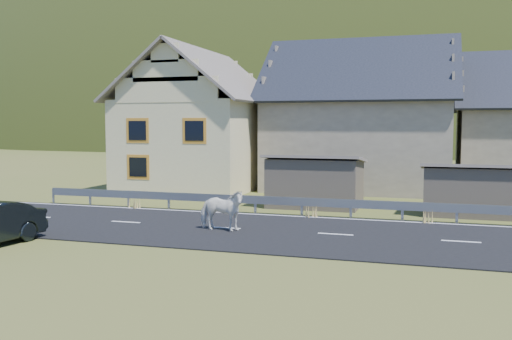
% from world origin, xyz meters
% --- Properties ---
extents(ground, '(160.00, 160.00, 0.00)m').
position_xyz_m(ground, '(0.00, 0.00, 0.00)').
color(ground, '#41511C').
rests_on(ground, ground).
extents(road, '(60.00, 7.00, 0.04)m').
position_xyz_m(road, '(0.00, 0.00, 0.02)').
color(road, black).
rests_on(road, ground).
extents(lane_markings, '(60.00, 6.60, 0.01)m').
position_xyz_m(lane_markings, '(0.00, 0.00, 0.04)').
color(lane_markings, silver).
rests_on(lane_markings, road).
extents(guardrail, '(28.10, 0.09, 0.75)m').
position_xyz_m(guardrail, '(-0.00, 3.68, 0.56)').
color(guardrail, '#93969B').
rests_on(guardrail, ground).
extents(shed_left, '(4.30, 3.30, 2.40)m').
position_xyz_m(shed_left, '(-2.00, 6.50, 1.10)').
color(shed_left, brown).
rests_on(shed_left, ground).
extents(shed_right, '(3.80, 2.90, 2.20)m').
position_xyz_m(shed_right, '(4.50, 6.00, 1.00)').
color(shed_right, brown).
rests_on(shed_right, ground).
extents(house_cream, '(7.80, 9.80, 8.30)m').
position_xyz_m(house_cream, '(-10.00, 12.00, 4.36)').
color(house_cream, beige).
rests_on(house_cream, ground).
extents(house_stone_a, '(10.80, 9.80, 8.90)m').
position_xyz_m(house_stone_a, '(-1.00, 15.00, 4.63)').
color(house_stone_a, gray).
rests_on(house_stone_a, ground).
extents(mountain, '(440.00, 280.00, 260.00)m').
position_xyz_m(mountain, '(5.00, 180.00, -20.00)').
color(mountain, '#24320C').
rests_on(mountain, ground).
extents(conifer_patch, '(76.00, 50.00, 28.00)m').
position_xyz_m(conifer_patch, '(-55.00, 110.00, 6.00)').
color(conifer_patch, black).
rests_on(conifer_patch, ground).
extents(horse, '(0.83, 1.75, 1.46)m').
position_xyz_m(horse, '(-3.93, -0.52, 0.77)').
color(horse, white).
rests_on(horse, road).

